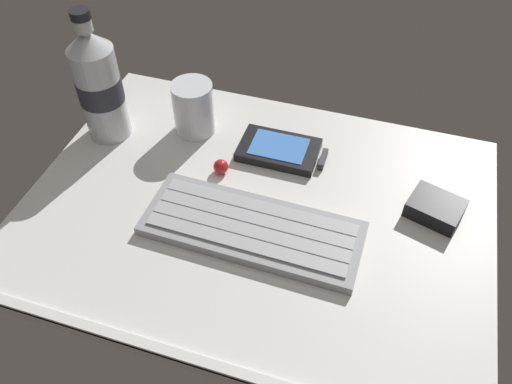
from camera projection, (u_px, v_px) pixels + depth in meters
ground_plane at (256, 213)px, 72.18cm from camera, size 64.00×48.00×2.80cm
keyboard at (252, 228)px, 67.95cm from camera, size 29.23×11.62×1.70cm
handheld_device at (283, 151)px, 78.42cm from camera, size 12.82×7.64×1.50cm
juice_cup at (194, 110)px, 80.11cm from camera, size 6.40×6.40×8.50cm
water_bottle at (99, 85)px, 75.94cm from camera, size 6.73×6.73×20.80cm
charger_block at (435, 208)px, 69.83cm from camera, size 8.33×7.40×2.40cm
trackball_mouse at (221, 167)px, 75.49cm from camera, size 2.20×2.20×2.20cm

